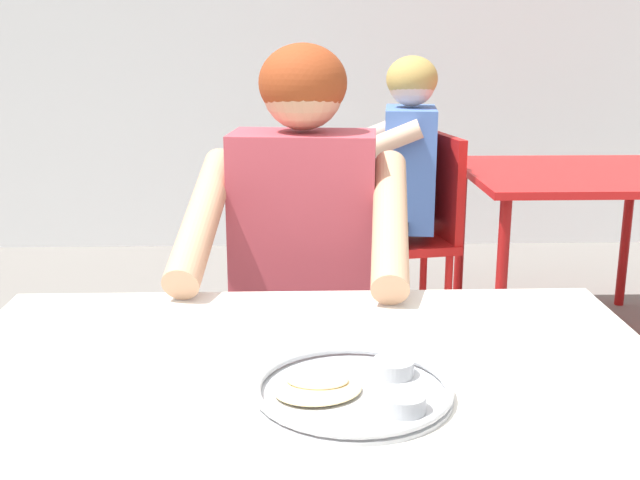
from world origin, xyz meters
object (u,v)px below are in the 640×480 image
Objects in this scene: thali_tray at (354,389)px; patron_background at (386,174)px; chair_foreground at (307,335)px; diner_foreground at (300,267)px; table_foreground at (308,418)px; table_background_red at (576,190)px; chair_red_left at (420,224)px.

patron_background is (0.29, 2.11, -0.05)m from thali_tray.
chair_foreground is 0.66× the size of diner_foreground.
patron_background is at bearing 80.05° from table_foreground.
patron_background reaches higher than thali_tray.
table_foreground is 2.06m from patron_background.
chair_foreground is 0.33m from diner_foreground.
table_background_red is 0.80m from patron_background.
table_foreground is at bearing -99.95° from patron_background.
chair_foreground is 1.30m from chair_red_left.
diner_foreground is at bearing 96.10° from thali_tray.
patron_background is (0.36, 1.41, -0.03)m from diner_foreground.
diner_foreground reaches higher than table_background_red.
thali_tray is 0.36× the size of chair_foreground.
chair_red_left is at bearing 178.56° from table_background_red.
table_foreground is 0.62m from diner_foreground.
thali_tray is 0.34× the size of chair_red_left.
diner_foreground is (-0.01, 0.62, 0.07)m from table_foreground.
diner_foreground reaches higher than thali_tray.
thali_tray is 0.25× the size of patron_background.
table_background_red is 0.66m from chair_red_left.
diner_foreground is at bearing -104.45° from patron_background.
table_foreground is 1.43× the size of chair_foreground.
chair_red_left reaches higher than table_background_red.
chair_foreground reaches higher than table_background_red.
thali_tray is at bearing -86.41° from chair_foreground.
chair_red_left is 0.73× the size of patron_background.
thali_tray is at bearing -97.82° from patron_background.
patron_background reaches higher than table_background_red.
patron_background is (-0.15, -0.00, 0.22)m from chair_red_left.
table_background_red is (1.16, 1.40, -0.10)m from diner_foreground.
diner_foreground is (-0.02, -0.21, 0.25)m from chair_foreground.
patron_background reaches higher than chair_foreground.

